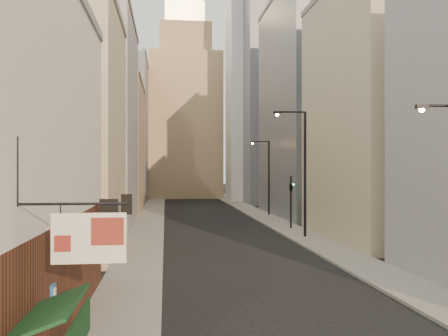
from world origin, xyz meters
TOP-DOWN VIEW (x-y plane):
  - sidewalk_left at (-6.50, 55.00)m, footprint 3.00×140.00m
  - sidewalk_right at (6.50, 55.00)m, footprint 3.00×140.00m
  - left_bldg_beige at (-12.00, 26.00)m, footprint 8.00×12.00m
  - left_bldg_grey at (-12.00, 42.00)m, footprint 8.00×16.00m
  - left_bldg_tan at (-12.00, 60.00)m, footprint 8.00×18.00m
  - left_bldg_wingrid at (-12.00, 80.00)m, footprint 8.00×20.00m
  - right_bldg_beige at (12.00, 30.00)m, footprint 8.00×16.00m
  - right_bldg_wingrid at (12.00, 50.00)m, footprint 8.00×20.00m
  - highrise at (18.00, 78.00)m, footprint 21.00×23.00m
  - clock_tower at (-1.00, 92.00)m, footprint 14.00×14.00m
  - white_tower at (10.00, 78.00)m, footprint 8.00×8.00m
  - streetlamp_mid at (6.16, 31.43)m, footprint 2.71×0.41m
  - streetlamp_far at (7.17, 50.32)m, footprint 2.22×1.08m
  - traffic_light_right at (6.70, 37.04)m, footprint 0.63×0.60m

SIDE VIEW (x-z plane):
  - sidewalk_left at x=-6.50m, z-range 0.00..0.15m
  - sidewalk_right at x=6.50m, z-range 0.00..0.15m
  - traffic_light_right at x=6.70m, z-range 1.26..6.26m
  - streetlamp_far at x=7.17m, z-range 0.64..9.62m
  - streetlamp_mid at x=6.16m, z-range 0.74..11.08m
  - left_bldg_beige at x=-12.00m, z-range 0.00..16.00m
  - left_bldg_tan at x=-12.00m, z-range 0.00..17.00m
  - left_bldg_grey at x=-12.00m, z-range 0.00..20.00m
  - right_bldg_beige at x=12.00m, z-range 0.00..20.00m
  - left_bldg_wingrid at x=-12.00m, z-range 0.00..24.00m
  - right_bldg_wingrid at x=12.00m, z-range 0.00..26.00m
  - clock_tower at x=-1.00m, z-range -4.82..40.08m
  - white_tower at x=10.00m, z-range -2.14..39.36m
  - highrise at x=18.00m, z-range 0.06..51.26m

